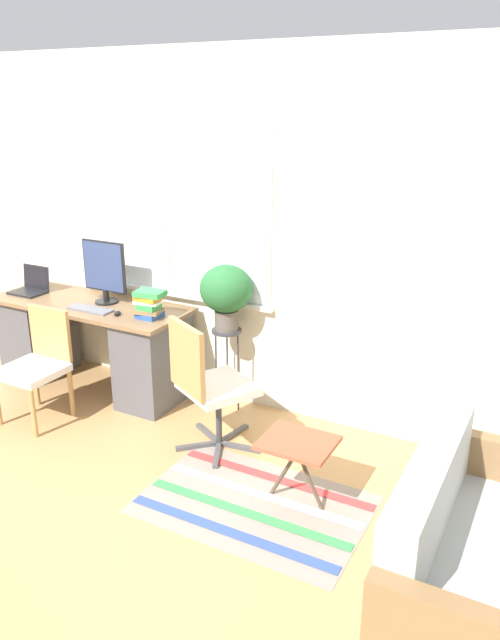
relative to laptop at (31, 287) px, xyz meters
The scene contains 15 objects.
ground_plane 1.49m from the laptop, 14.11° to the right, with size 14.00×14.00×0.00m, color tan.
wall_back_with_window 1.40m from the laptop, 18.53° to the left, with size 9.00×0.12×2.70m.
desk 0.75m from the laptop, ahead, with size 1.72×0.64×0.75m.
laptop is the anchor object (origin of this frame).
monitor 0.80m from the laptop, ahead, with size 0.41×0.19×0.51m.
keyboard 0.79m from the laptop, ahead, with size 0.38×0.13×0.02m.
mouse 1.06m from the laptop, ahead, with size 0.04×0.07×0.04m.
book_stack 1.30m from the laptop, ahead, with size 0.25×0.19×0.21m.
desk_chair_wooden 0.95m from the laptop, 42.78° to the right, with size 0.44×0.45×0.84m.
office_chair_swivel 2.09m from the laptop, 10.75° to the right, with size 0.62×0.63×0.96m.
couch_loveseat 4.17m from the laptop, 16.56° to the right, with size 0.79×1.33×0.86m.
plant_stand 1.85m from the laptop, ahead, with size 0.23×0.23×0.66m.
potted_plant 1.85m from the laptop, ahead, with size 0.40×0.40×0.51m.
floor_rug_striped 2.85m from the laptop, 17.29° to the right, with size 1.36×0.90×0.01m.
folding_stool 2.93m from the laptop, 13.28° to the right, with size 0.43×0.36×0.43m.
Camera 1 is at (2.88, -3.33, 2.32)m, focal length 35.00 mm.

